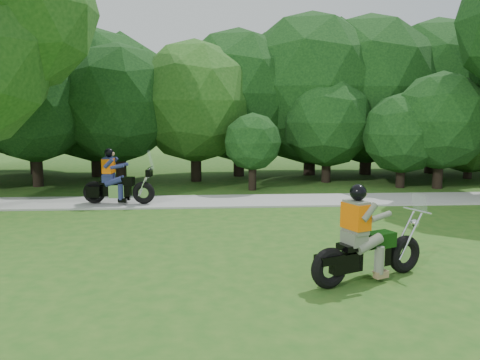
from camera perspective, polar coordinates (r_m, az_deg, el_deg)
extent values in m
plane|color=#255919|center=(8.99, 14.93, -12.07)|extent=(100.00, 100.00, 0.00)
cube|color=#9E9E99|center=(16.50, 6.06, -2.47)|extent=(60.00, 2.20, 0.06)
cylinder|color=black|center=(20.71, 22.98, 1.05)|extent=(0.40, 0.40, 1.46)
sphere|color=black|center=(20.58, 23.30, 6.64)|extent=(3.97, 3.97, 3.97)
cylinder|color=black|center=(23.67, -17.08, 2.57)|extent=(0.52, 0.52, 1.80)
sphere|color=black|center=(23.58, -17.39, 9.80)|extent=(6.40, 6.40, 6.40)
cylinder|color=black|center=(18.66, 1.53, 0.56)|extent=(0.32, 0.32, 1.19)
sphere|color=black|center=(18.53, 1.54, 4.68)|extent=(2.30, 2.30, 2.30)
cylinder|color=black|center=(24.33, 15.07, 2.79)|extent=(0.57, 0.57, 1.80)
sphere|color=black|center=(24.26, 15.36, 10.53)|extent=(7.33, 7.33, 7.33)
cylinder|color=black|center=(24.46, 26.02, 1.18)|extent=(0.38, 0.38, 0.87)
sphere|color=#1C4E16|center=(24.34, 26.26, 4.92)|extent=(3.59, 3.59, 3.59)
cylinder|color=black|center=(25.82, -23.67, 2.68)|extent=(0.55, 0.55, 1.80)
sphere|color=black|center=(25.75, -24.08, 9.68)|extent=(6.94, 6.94, 6.94)
cylinder|color=black|center=(21.20, -14.31, 2.06)|extent=(0.46, 0.46, 1.80)
sphere|color=black|center=(21.09, -14.56, 9.05)|extent=(5.17, 5.17, 5.17)
cylinder|color=black|center=(21.31, -23.48, 1.67)|extent=(0.43, 0.43, 1.80)
sphere|color=black|center=(21.20, -23.86, 8.17)|extent=(4.67, 4.67, 4.67)
cylinder|color=black|center=(23.50, 8.47, 2.80)|extent=(0.57, 0.57, 1.80)
sphere|color=black|center=(23.42, 8.64, 10.87)|extent=(7.39, 7.39, 7.39)
cylinder|color=black|center=(22.82, -0.15, 2.73)|extent=(0.52, 0.52, 1.80)
sphere|color=black|center=(22.73, -0.15, 10.22)|extent=(6.38, 6.38, 6.38)
cylinder|color=black|center=(20.43, 18.98, 0.74)|extent=(0.37, 0.37, 1.16)
sphere|color=black|center=(20.30, 19.19, 5.39)|extent=(3.33, 3.33, 3.33)
cylinder|color=black|center=(25.89, 22.21, 2.78)|extent=(0.56, 0.56, 1.80)
sphere|color=black|center=(25.83, 22.60, 9.96)|extent=(7.22, 7.22, 7.22)
cylinder|color=black|center=(21.16, -5.38, 2.27)|extent=(0.47, 0.47, 1.80)
sphere|color=#1C4E16|center=(21.05, -5.48, 9.51)|extent=(5.44, 5.44, 5.44)
cylinder|color=black|center=(21.15, 10.46, 1.58)|extent=(0.40, 0.40, 1.37)
sphere|color=black|center=(21.02, 10.60, 6.97)|extent=(4.01, 4.01, 4.01)
sphere|color=#1C4E16|center=(16.69, -25.94, 18.21)|extent=(5.12, 5.12, 5.12)
torus|color=black|center=(8.49, 10.83, -10.50)|extent=(0.76, 0.49, 0.74)
torus|color=black|center=(9.66, 19.38, -8.52)|extent=(0.76, 0.49, 0.74)
cube|color=black|center=(8.89, 14.36, -9.39)|extent=(1.29, 0.75, 0.34)
cube|color=silver|center=(9.01, 15.23, -9.19)|extent=(0.61, 0.53, 0.42)
cube|color=black|center=(9.11, 16.66, -6.97)|extent=(0.63, 0.51, 0.28)
cube|color=black|center=(8.72, 13.71, -7.82)|extent=(0.64, 0.53, 0.11)
cylinder|color=silver|center=(9.59, 19.66, -6.35)|extent=(0.54, 0.27, 0.88)
cylinder|color=silver|center=(9.67, 20.82, -3.52)|extent=(0.30, 0.64, 0.04)
cube|color=#5E6653|center=(8.68, 13.75, -6.88)|extent=(0.45, 0.50, 0.25)
cube|color=#5E6653|center=(8.61, 13.94, -4.41)|extent=(0.43, 0.52, 0.59)
cube|color=#FF6505|center=(8.60, 13.94, -4.27)|extent=(0.48, 0.57, 0.47)
sphere|color=black|center=(8.54, 14.20, -1.47)|extent=(0.30, 0.30, 0.30)
torus|color=black|center=(16.36, -17.35, -1.45)|extent=(0.77, 0.30, 0.75)
torus|color=black|center=(15.86, -11.67, -1.54)|extent=(0.77, 0.30, 0.75)
cube|color=black|center=(16.14, -15.24, -1.29)|extent=(1.23, 0.40, 0.35)
cube|color=silver|center=(16.09, -14.67, -1.30)|extent=(0.56, 0.42, 0.43)
cube|color=black|center=(15.96, -13.80, -0.17)|extent=(0.59, 0.39, 0.28)
cube|color=black|center=(16.14, -15.73, -0.30)|extent=(0.60, 0.41, 0.11)
cylinder|color=silver|center=(15.79, -11.56, -0.19)|extent=(0.43, 0.10, 0.97)
cylinder|color=silver|center=(15.68, -10.96, 1.48)|extent=(0.12, 0.69, 0.04)
cube|color=black|center=(16.11, -17.47, -1.40)|extent=(0.46, 0.18, 0.37)
cube|color=black|center=(16.55, -16.90, -1.13)|extent=(0.46, 0.18, 0.37)
cube|color=navy|center=(16.12, -15.75, 0.23)|extent=(0.37, 0.44, 0.26)
cube|color=navy|center=(16.06, -15.73, 1.60)|extent=(0.33, 0.48, 0.60)
cube|color=#FF6505|center=(16.06, -15.73, 1.67)|extent=(0.37, 0.53, 0.47)
sphere|color=black|center=(16.01, -15.68, 3.21)|extent=(0.30, 0.30, 0.30)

